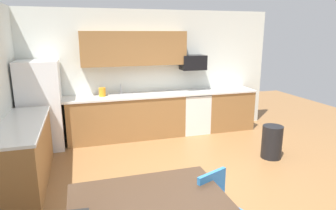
{
  "coord_description": "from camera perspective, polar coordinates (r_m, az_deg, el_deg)",
  "views": [
    {
      "loc": [
        -1.43,
        -3.74,
        2.21
      ],
      "look_at": [
        0.0,
        1.0,
        1.0
      ],
      "focal_mm": 31.56,
      "sensor_mm": 36.0,
      "label": 1
    }
  ],
  "objects": [
    {
      "name": "sink_basin",
      "position": [
        6.24,
        -8.8,
        1.26
      ],
      "size": [
        0.48,
        0.4,
        0.14
      ],
      "primitive_type": "cube",
      "color": "#A5A8AD",
      "rests_on": "countertop_back"
    },
    {
      "name": "refrigerator",
      "position": [
        6.16,
        -23.33,
        -0.1
      ],
      "size": [
        0.76,
        0.7,
        1.72
      ],
      "primitive_type": "cube",
      "color": "white",
      "rests_on": "ground"
    },
    {
      "name": "microwave",
      "position": [
        6.64,
        4.83,
        8.19
      ],
      "size": [
        0.54,
        0.36,
        0.32
      ],
      "primitive_type": "cube",
      "color": "black"
    },
    {
      "name": "trash_bin",
      "position": [
        5.68,
        19.42,
        -6.74
      ],
      "size": [
        0.36,
        0.36,
        0.6
      ],
      "primitive_type": "cylinder",
      "color": "black",
      "rests_on": "ground"
    },
    {
      "name": "upper_cabinets_back",
      "position": [
        6.28,
        -6.52,
        10.82
      ],
      "size": [
        2.2,
        0.34,
        0.7
      ],
      "primitive_type": "cube",
      "color": "olive"
    },
    {
      "name": "kettle",
      "position": [
        6.22,
        -12.57,
        2.37
      ],
      "size": [
        0.14,
        0.14,
        0.2
      ],
      "primitive_type": "cylinder",
      "color": "orange",
      "rests_on": "countertop_back"
    },
    {
      "name": "sink_faucet",
      "position": [
        6.39,
        -9.09,
        3.0
      ],
      "size": [
        0.02,
        0.02,
        0.24
      ],
      "primitive_type": "cylinder",
      "color": "#B2B5BA",
      "rests_on": "countertop_back"
    },
    {
      "name": "cabinet_run_left",
      "position": [
        4.95,
        -25.98,
        -8.57
      ],
      "size": [
        0.6,
        2.0,
        0.9
      ],
      "primitive_type": "cube",
      "color": "olive",
      "rests_on": "ground"
    },
    {
      "name": "oven_range",
      "position": [
        6.75,
        4.95,
        -1.4
      ],
      "size": [
        0.6,
        0.6,
        0.91
      ],
      "color": "white",
      "rests_on": "ground"
    },
    {
      "name": "cabinet_run_back_right",
      "position": [
        7.1,
        11.34,
        -0.9
      ],
      "size": [
        1.1,
        0.6,
        0.9
      ],
      "primitive_type": "cube",
      "color": "olive",
      "rests_on": "ground"
    },
    {
      "name": "ground_plane",
      "position": [
        4.58,
        3.75,
        -15.18
      ],
      "size": [
        12.0,
        12.0,
        0.0
      ],
      "primitive_type": "plane",
      "color": "olive"
    },
    {
      "name": "countertop_left",
      "position": [
        4.8,
        -26.57,
        -3.36
      ],
      "size": [
        0.64,
        2.0,
        0.04
      ],
      "primitive_type": "cube",
      "color": "silver",
      "rests_on": "cabinet_run_left"
    },
    {
      "name": "chair_near_table",
      "position": [
        3.18,
        9.82,
        -18.97
      ],
      "size": [
        0.52,
        0.52,
        0.85
      ],
      "color": "#2D72B7",
      "rests_on": "ground"
    },
    {
      "name": "wall_back",
      "position": [
        6.61,
        -4.17,
        6.22
      ],
      "size": [
        5.8,
        0.1,
        2.7
      ],
      "primitive_type": "cube",
      "color": "silver",
      "rests_on": "ground"
    },
    {
      "name": "cabinet_run_back",
      "position": [
        6.36,
        -7.94,
        -2.47
      ],
      "size": [
        2.45,
        0.6,
        0.9
      ],
      "primitive_type": "cube",
      "color": "olive",
      "rests_on": "ground"
    },
    {
      "name": "dining_table",
      "position": [
        2.83,
        -3.89,
        -18.38
      ],
      "size": [
        1.4,
        0.9,
        0.77
      ],
      "color": "#422D1E",
      "rests_on": "ground"
    },
    {
      "name": "countertop_back",
      "position": [
        6.34,
        -3.4,
        1.97
      ],
      "size": [
        4.8,
        0.64,
        0.04
      ],
      "primitive_type": "cube",
      "color": "silver",
      "rests_on": "cabinet_run_back"
    }
  ]
}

